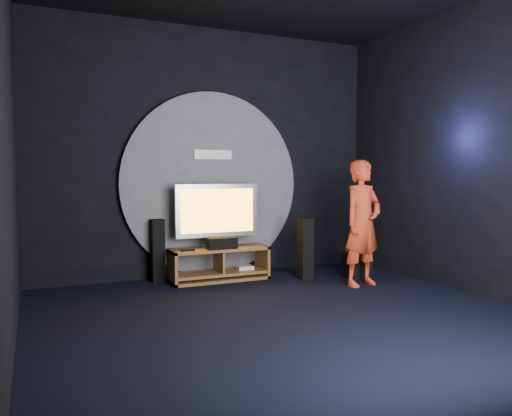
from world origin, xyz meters
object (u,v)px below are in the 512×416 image
(tv, at_px, (217,213))
(player, at_px, (363,223))
(media_console, at_px, (219,266))
(tower_speaker_left, at_px, (158,250))
(tower_speaker_right, at_px, (305,249))
(subwoofer, at_px, (357,266))

(tv, bearing_deg, player, -34.93)
(media_console, xyz_separation_m, tower_speaker_left, (-0.79, 0.26, 0.23))
(player, bearing_deg, tv, 133.37)
(tower_speaker_right, bearing_deg, tower_speaker_left, 160.16)
(tower_speaker_left, distance_m, player, 2.75)
(media_console, height_order, tv, tv)
(media_console, bearing_deg, tower_speaker_left, 161.57)
(tower_speaker_right, distance_m, subwoofer, 0.77)
(tv, bearing_deg, tower_speaker_left, 165.95)
(tower_speaker_left, height_order, player, player)
(media_console, distance_m, tower_speaker_left, 0.86)
(tower_speaker_left, height_order, tower_speaker_right, same)
(media_console, bearing_deg, subwoofer, -19.88)
(tower_speaker_left, distance_m, tower_speaker_right, 2.01)
(tv, xyz_separation_m, tower_speaker_right, (1.11, -0.49, -0.50))
(tv, bearing_deg, media_console, -83.80)
(tv, relative_size, subwoofer, 3.43)
(tv, bearing_deg, subwoofer, -21.67)
(subwoofer, xyz_separation_m, player, (-0.20, -0.40, 0.65))
(tower_speaker_left, bearing_deg, tower_speaker_right, -19.84)
(media_console, distance_m, tv, 0.73)
(player, bearing_deg, media_console, 134.90)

